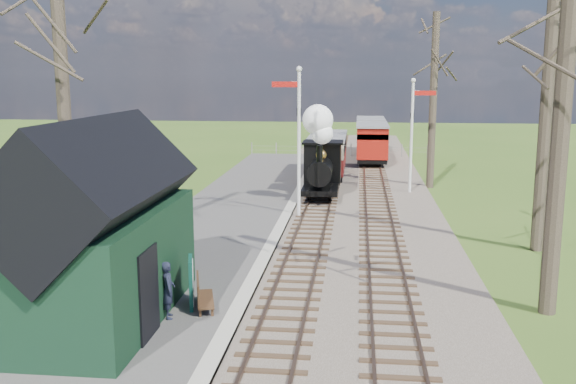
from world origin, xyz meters
name	(u,v)px	position (x,y,z in m)	size (l,w,h in m)	color
distant_hills	(353,261)	(1.40, 64.38, -16.21)	(114.40, 48.00, 22.02)	#385B23
ballast_bed	(349,192)	(1.30, 22.00, 0.05)	(8.00, 60.00, 0.10)	brown
track_near	(323,190)	(0.00, 22.00, 0.10)	(1.60, 60.00, 0.15)	brown
track_far	(375,191)	(2.60, 22.00, 0.10)	(1.60, 60.00, 0.15)	brown
platform	(223,225)	(-3.50, 14.00, 0.10)	(5.00, 44.00, 0.20)	#474442
coping_strip	(281,227)	(-1.20, 14.00, 0.10)	(0.40, 44.00, 0.21)	#B2AD9E
station_shed	(98,233)	(-4.30, 4.00, 2.27)	(3.25, 6.30, 4.78)	black
semaphore_near	(297,131)	(-0.77, 16.00, 3.62)	(1.22, 0.24, 6.22)	silver
semaphore_far	(413,127)	(4.37, 22.00, 3.35)	(1.22, 0.24, 5.72)	silver
bare_trees	(347,97)	(1.33, 10.10, 5.21)	(15.51, 22.39, 12.00)	#382D23
fence_line	(338,150)	(0.30, 36.00, 0.55)	(12.60, 0.08, 1.00)	slate
locomotive	(321,158)	(-0.01, 19.97, 2.03)	(1.76, 4.10, 4.39)	black
coach	(328,154)	(0.00, 26.03, 1.49)	(2.05, 7.03, 2.16)	black
red_carriage_a	(372,142)	(2.60, 32.35, 1.49)	(2.06, 5.09, 2.16)	black
red_carriage_b	(370,134)	(2.60, 37.85, 1.49)	(2.06, 5.09, 2.16)	black
sign_board	(191,282)	(-2.36, 4.95, 0.83)	(0.30, 0.85, 1.25)	#0E4236
bench	(201,294)	(-2.08, 4.87, 0.56)	(0.73, 1.41, 0.77)	#412917
person	(168,290)	(-2.71, 4.16, 0.89)	(0.50, 0.33, 1.38)	#1B1E31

